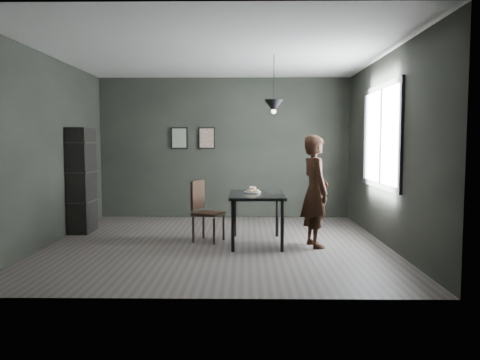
{
  "coord_description": "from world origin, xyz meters",
  "views": [
    {
      "loc": [
        0.45,
        -6.9,
        1.5
      ],
      "look_at": [
        0.35,
        0.05,
        0.95
      ],
      "focal_mm": 35.0,
      "sensor_mm": 36.0,
      "label": 1
    }
  ],
  "objects_px": {
    "shelf_unit": "(82,180)",
    "pendant_lamp": "(274,106)",
    "white_plate": "(252,192)",
    "woman": "(315,191)",
    "cafe_table": "(257,199)",
    "wood_chair": "(204,207)"
  },
  "relations": [
    {
      "from": "white_plate",
      "to": "pendant_lamp",
      "type": "relative_size",
      "value": 0.27
    },
    {
      "from": "cafe_table",
      "to": "wood_chair",
      "type": "distance_m",
      "value": 0.84
    },
    {
      "from": "white_plate",
      "to": "woman",
      "type": "relative_size",
      "value": 0.14
    },
    {
      "from": "wood_chair",
      "to": "white_plate",
      "type": "bearing_deg",
      "value": 16.91
    },
    {
      "from": "woman",
      "to": "pendant_lamp",
      "type": "distance_m",
      "value": 1.4
    },
    {
      "from": "woman",
      "to": "shelf_unit",
      "type": "height_order",
      "value": "shelf_unit"
    },
    {
      "from": "woman",
      "to": "cafe_table",
      "type": "bearing_deg",
      "value": 64.49
    },
    {
      "from": "wood_chair",
      "to": "pendant_lamp",
      "type": "distance_m",
      "value": 1.86
    },
    {
      "from": "woman",
      "to": "pendant_lamp",
      "type": "relative_size",
      "value": 1.87
    },
    {
      "from": "wood_chair",
      "to": "cafe_table",
      "type": "bearing_deg",
      "value": 9.19
    },
    {
      "from": "cafe_table",
      "to": "pendant_lamp",
      "type": "relative_size",
      "value": 1.39
    },
    {
      "from": "woman",
      "to": "wood_chair",
      "type": "bearing_deg",
      "value": 64.66
    },
    {
      "from": "white_plate",
      "to": "shelf_unit",
      "type": "height_order",
      "value": "shelf_unit"
    },
    {
      "from": "shelf_unit",
      "to": "pendant_lamp",
      "type": "bearing_deg",
      "value": -13.2
    },
    {
      "from": "white_plate",
      "to": "woman",
      "type": "height_order",
      "value": "woman"
    },
    {
      "from": "cafe_table",
      "to": "wood_chair",
      "type": "relative_size",
      "value": 1.29
    },
    {
      "from": "white_plate",
      "to": "wood_chair",
      "type": "distance_m",
      "value": 0.78
    },
    {
      "from": "pendant_lamp",
      "to": "wood_chair",
      "type": "bearing_deg",
      "value": 176.07
    },
    {
      "from": "wood_chair",
      "to": "shelf_unit",
      "type": "xyz_separation_m",
      "value": [
        -2.11,
        0.7,
        0.35
      ]
    },
    {
      "from": "white_plate",
      "to": "pendant_lamp",
      "type": "height_order",
      "value": "pendant_lamp"
    },
    {
      "from": "wood_chair",
      "to": "shelf_unit",
      "type": "bearing_deg",
      "value": -177.01
    },
    {
      "from": "white_plate",
      "to": "cafe_table",
      "type": "bearing_deg",
      "value": -61.64
    }
  ]
}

